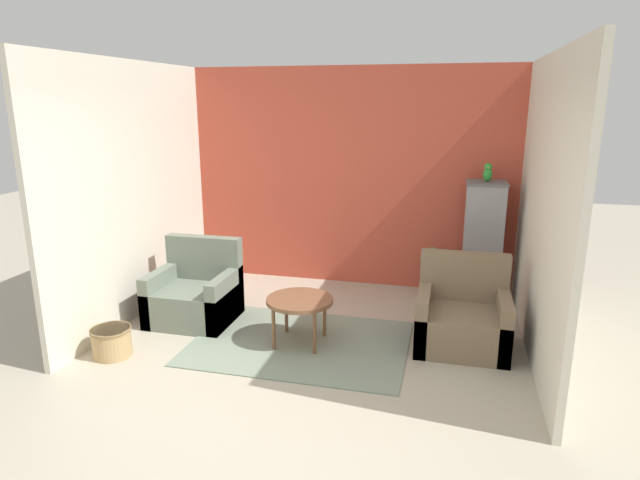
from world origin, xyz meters
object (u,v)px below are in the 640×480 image
(coffee_table, at_px, (300,303))
(potted_plant, at_px, (432,271))
(birdcage, at_px, (482,244))
(parrot, at_px, (488,173))
(armchair_left, at_px, (195,296))
(armchair_right, at_px, (462,319))
(wicker_basket, at_px, (112,341))

(coffee_table, relative_size, potted_plant, 1.05)
(birdcage, bearing_deg, parrot, 90.00)
(armchair_left, bearing_deg, parrot, 23.31)
(armchair_left, bearing_deg, birdcage, 23.28)
(armchair_right, height_order, birdcage, birdcage)
(parrot, relative_size, wicker_basket, 0.58)
(armchair_left, relative_size, armchair_right, 1.00)
(birdcage, distance_m, potted_plant, 0.69)
(armchair_right, relative_size, parrot, 4.07)
(potted_plant, relative_size, wicker_basket, 1.67)
(coffee_table, xyz_separation_m, parrot, (1.76, 1.61, 1.12))
(armchair_right, height_order, potted_plant, armchair_right)
(wicker_basket, bearing_deg, coffee_table, 22.55)
(armchair_right, xyz_separation_m, parrot, (0.21, 1.28, 1.27))
(birdcage, xyz_separation_m, potted_plant, (-0.56, 0.06, -0.39))
(armchair_left, distance_m, armchair_right, 2.83)
(parrot, xyz_separation_m, potted_plant, (-0.56, 0.06, -1.23))
(armchair_left, height_order, wicker_basket, armchair_left)
(coffee_table, relative_size, parrot, 3.03)
(armchair_left, relative_size, birdcage, 0.61)
(armchair_left, height_order, birdcage, birdcage)
(armchair_left, relative_size, parrot, 4.07)
(armchair_right, bearing_deg, armchair_left, -179.34)
(coffee_table, bearing_deg, potted_plant, 54.32)
(parrot, height_order, potted_plant, parrot)
(armchair_left, xyz_separation_m, birdcage, (3.04, 1.31, 0.44))
(armchair_right, distance_m, birdcage, 1.36)
(parrot, distance_m, potted_plant, 1.35)
(armchair_right, height_order, wicker_basket, armchair_right)
(birdcage, distance_m, wicker_basket, 4.15)
(coffee_table, height_order, birdcage, birdcage)
(armchair_left, relative_size, potted_plant, 1.42)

